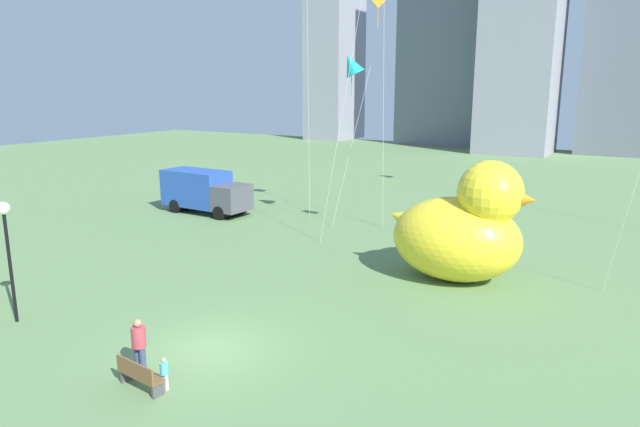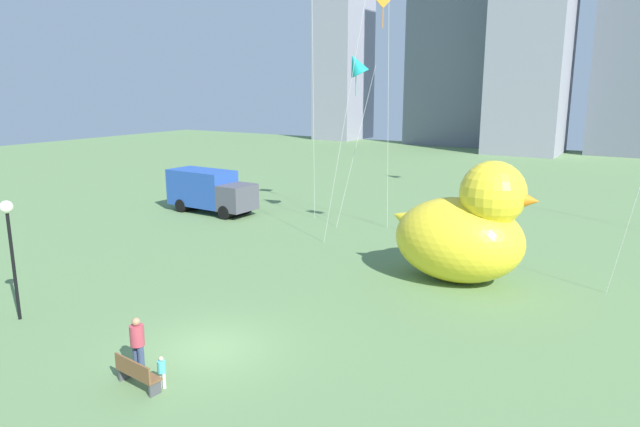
# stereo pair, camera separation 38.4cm
# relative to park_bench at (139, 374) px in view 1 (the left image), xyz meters

# --- Properties ---
(ground_plane) EXTENTS (140.00, 140.00, 0.00)m
(ground_plane) POSITION_rel_park_bench_xyz_m (0.09, 2.95, -0.47)
(ground_plane) COLOR #5F834F
(park_bench) EXTENTS (1.64, 0.62, 0.90)m
(park_bench) POSITION_rel_park_bench_xyz_m (0.00, 0.00, 0.00)
(park_bench) COLOR brown
(park_bench) RESTS_ON ground
(person_adult) EXTENTS (0.42, 0.42, 1.72)m
(person_adult) POSITION_rel_park_bench_xyz_m (-0.72, 0.71, 0.48)
(person_adult) COLOR #38476B
(person_adult) RESTS_ON ground
(person_child) EXTENTS (0.24, 0.24, 0.97)m
(person_child) POSITION_rel_park_bench_xyz_m (0.61, 0.39, 0.06)
(person_child) COLOR silver
(person_child) RESTS_ON ground
(giant_inflatable_duck) EXTENTS (6.53, 4.19, 5.42)m
(giant_inflatable_duck) POSITION_rel_park_bench_xyz_m (4.96, 13.83, 1.83)
(giant_inflatable_duck) COLOR yellow
(giant_inflatable_duck) RESTS_ON ground
(lamppost) EXTENTS (0.47, 0.47, 4.48)m
(lamppost) POSITION_rel_park_bench_xyz_m (-7.60, 1.10, 2.96)
(lamppost) COLOR black
(lamppost) RESTS_ON ground
(box_truck) EXTENTS (6.43, 2.56, 2.85)m
(box_truck) POSITION_rel_park_bench_xyz_m (-14.07, 18.55, 0.98)
(box_truck) COLOR #264CA5
(box_truck) RESTS_ON ground
(city_skyline) EXTENTS (50.42, 15.18, 41.72)m
(city_skyline) POSITION_rel_park_bench_xyz_m (-9.20, 70.27, 18.00)
(city_skyline) COLOR gray
(city_skyline) RESTS_ON ground
(kite_orange) EXTENTS (0.99, 1.02, 13.92)m
(kite_orange) POSITION_rel_park_bench_xyz_m (-2.27, 20.39, 12.15)
(kite_orange) COLOR silver
(kite_orange) RESTS_ON ground
(kite_teal) EXTENTS (2.39, 2.31, 10.32)m
(kite_teal) POSITION_rel_park_bench_xyz_m (-3.17, 18.91, 9.09)
(kite_teal) COLOR silver
(kite_teal) RESTS_ON ground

